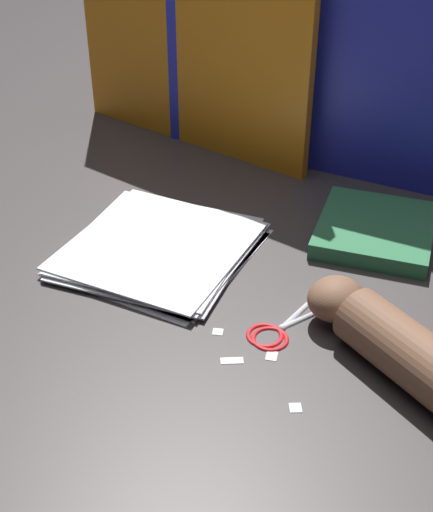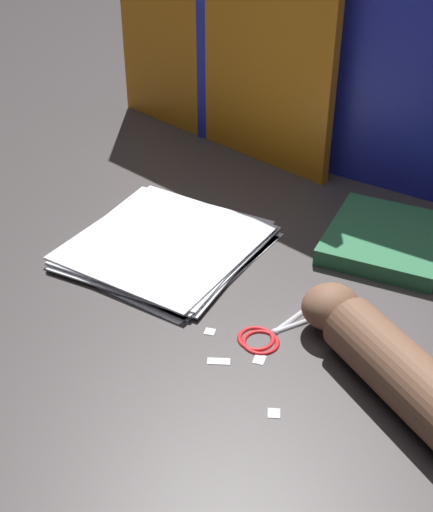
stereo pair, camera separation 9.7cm
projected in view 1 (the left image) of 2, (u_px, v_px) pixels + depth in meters
The scene contains 11 objects.
ground_plane at pixel (226, 277), 1.16m from camera, with size 6.00×6.00×0.00m, color #3D3838.
backdrop_panel_left at pixel (189, 28), 1.44m from camera, with size 0.58×0.13×0.50m.
backdrop_panel_center at pixel (336, 46), 1.32m from camera, with size 0.72×0.03×0.51m.
paper_stack at pixel (160, 248), 1.21m from camera, with size 0.31×0.32×0.02m.
book_closed at pixel (375, 230), 1.25m from camera, with size 0.22×0.24×0.03m.
scissors at pixel (281, 327), 1.04m from camera, with size 0.12×0.18×0.01m.
hand_forearm at pixel (398, 346), 0.95m from camera, with size 0.32×0.23×0.08m.
paper_scrap_near at pixel (218, 332), 1.04m from camera, with size 0.02×0.02×0.00m.
paper_scrap_mid at pixel (272, 356), 1.00m from camera, with size 0.02×0.02×0.00m.
paper_scrap_far at pixel (232, 360), 0.99m from camera, with size 0.03×0.03×0.00m.
paper_scrap_side at pixel (295, 408), 0.92m from camera, with size 0.02×0.02×0.00m.
Camera 1 is at (0.40, -0.85, 0.68)m, focal length 50.00 mm.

